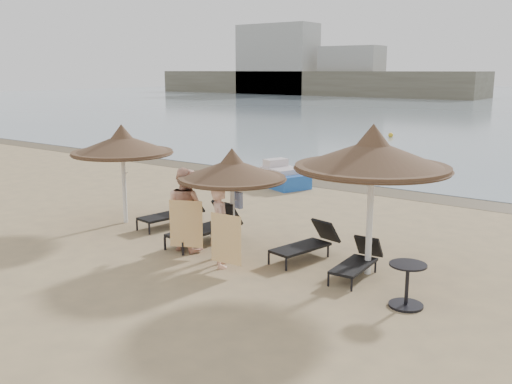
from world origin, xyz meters
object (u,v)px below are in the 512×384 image
lounger_near_right (308,243)px  side_table (407,287)px  palapa_center (232,170)px  pedal_boat (281,177)px  person_left (185,202)px  person_right (221,220)px  palapa_right (372,155)px  palapa_left (122,145)px  lounger_far_left (174,212)px  lounger_near_left (208,225)px  lounger_far_right (358,260)px

lounger_near_right → side_table: (2.84, -1.28, 0.02)m
palapa_center → pedal_boat: (-3.44, 7.12, -1.60)m
person_left → person_right: person_left is taller
pedal_boat → palapa_right: bearing=-23.9°
lounger_near_right → person_left: size_ratio=0.82×
palapa_left → lounger_far_left: (1.31, 0.59, -1.80)m
palapa_right → lounger_near_left: size_ratio=1.49×
palapa_right → pedal_boat: size_ratio=1.33×
lounger_far_left → person_left: (1.74, -1.39, 0.76)m
side_table → person_right: bearing=-175.7°
side_table → pedal_boat: 11.01m
lounger_near_left → lounger_far_right: 4.06m
person_left → side_table: bearing=177.8°
palapa_right → person_left: (-4.19, -1.04, -1.35)m
palapa_left → lounger_near_left: 3.54m
palapa_left → palapa_right: size_ratio=0.88×
lounger_far_right → pedal_boat: size_ratio=0.70×
person_left → pedal_boat: bearing=-73.6°
palapa_right → side_table: bearing=-41.3°
palapa_right → side_table: size_ratio=3.93×
palapa_center → lounger_far_left: bearing=161.5°
palapa_right → palapa_center: bearing=-169.4°
palapa_left → lounger_far_right: (7.12, 0.03, -1.85)m
palapa_right → lounger_far_right: (-0.12, -0.21, -2.16)m
person_left → lounger_far_right: bearing=-169.6°
lounger_near_left → person_right: (1.41, -1.18, 0.62)m
lounger_far_left → palapa_right: bearing=5.3°
side_table → person_right: (-4.07, -0.31, 0.66)m
palapa_left → palapa_center: (4.10, -0.34, -0.23)m
palapa_left → person_left: 3.32m
lounger_near_left → person_left: bearing=-87.7°
palapa_right → person_right: bearing=-152.3°
palapa_center → person_left: bearing=-156.7°
lounger_near_right → person_left: 3.01m
lounger_far_right → pedal_boat: bearing=130.2°
palapa_center → side_table: palapa_center is taller
palapa_center → pedal_boat: palapa_center is taller
palapa_right → pedal_boat: (-6.58, 6.53, -2.14)m
lounger_far_right → person_right: bearing=-158.5°
palapa_center → palapa_right: 3.24m
palapa_right → palapa_left: bearing=-178.1°
person_left → person_right: size_ratio=1.10×
palapa_right → lounger_near_right: (-1.53, 0.13, -2.13)m
lounger_near_left → side_table: size_ratio=2.65×
side_table → person_left: 5.55m
lounger_far_right → person_right: size_ratio=0.81×
person_left → pedal_boat: 7.98m
person_left → palapa_center: bearing=-157.7°
lounger_far_left → lounger_far_right: lounger_far_left is taller
palapa_left → palapa_right: 7.25m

